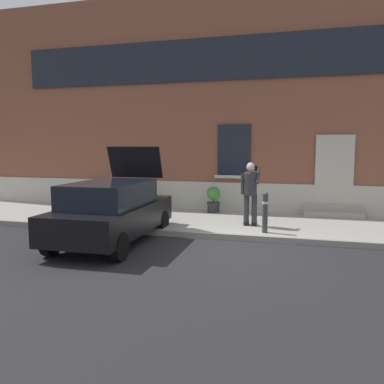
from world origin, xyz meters
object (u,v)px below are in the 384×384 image
object	(u,v)px
bollard_near_person	(265,211)
person_on_phone	(250,190)
hatchback_car_black	(112,210)
planter_charcoal	(214,199)
planter_cream	(150,197)
planter_olive	(96,194)

from	to	relation	value
bollard_near_person	person_on_phone	bearing A→B (deg)	122.17
hatchback_car_black	person_on_phone	xyz separation A→B (m)	(3.04, 2.22, 0.35)
bollard_near_person	planter_charcoal	size ratio (longest dim) A/B	1.22
bollard_near_person	planter_cream	size ratio (longest dim) A/B	1.22
planter_olive	planter_cream	size ratio (longest dim) A/B	1.00
person_on_phone	planter_charcoal	xyz separation A→B (m)	(-1.44, 1.89, -0.55)
person_on_phone	planter_cream	world-z (taller)	person_on_phone
planter_olive	planter_charcoal	xyz separation A→B (m)	(4.42, -0.15, 0.00)
planter_olive	planter_cream	bearing A→B (deg)	-5.86
planter_cream	planter_charcoal	world-z (taller)	same
planter_cream	planter_charcoal	bearing A→B (deg)	1.90
person_on_phone	planter_cream	size ratio (longest dim) A/B	2.03
planter_charcoal	bollard_near_person	bearing A→B (deg)	-54.08
bollard_near_person	planter_charcoal	xyz separation A→B (m)	(-1.91, 2.64, -0.11)
hatchback_car_black	planter_cream	xyz separation A→B (m)	(-0.61, 4.04, -0.19)
hatchback_car_black	planter_cream	bearing A→B (deg)	98.56
bollard_near_person	planter_olive	distance (m)	6.92
planter_charcoal	planter_cream	bearing A→B (deg)	-178.10
hatchback_car_black	bollard_near_person	xyz separation A→B (m)	(3.51, 1.47, -0.09)
bollard_near_person	person_on_phone	xyz separation A→B (m)	(-0.47, 0.75, 0.44)
bollard_near_person	person_on_phone	distance (m)	0.99
planter_cream	bollard_near_person	bearing A→B (deg)	-31.91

